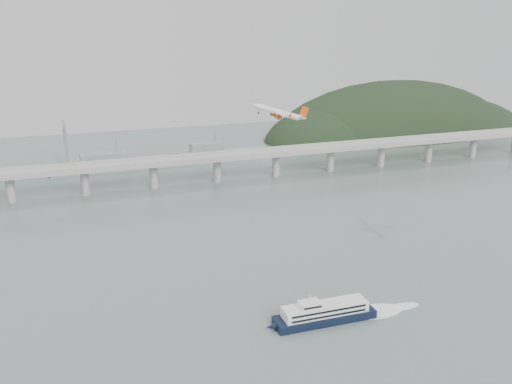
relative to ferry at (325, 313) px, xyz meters
name	(u,v)px	position (x,y,z in m)	size (l,w,h in m)	color
ground	(298,302)	(-3.99, 18.63, -3.70)	(900.00, 900.00, 0.00)	slate
bridge	(191,163)	(-5.14, 218.63, 13.95)	(800.00, 22.00, 23.90)	#979794
headland	(402,148)	(281.18, 350.38, -23.05)	(365.00, 155.00, 156.00)	black
ferry	(325,313)	(0.00, 0.00, 0.00)	(72.38, 13.31, 13.66)	black
airliner	(279,113)	(26.20, 116.16, 66.04)	(35.90, 32.64, 13.00)	silver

